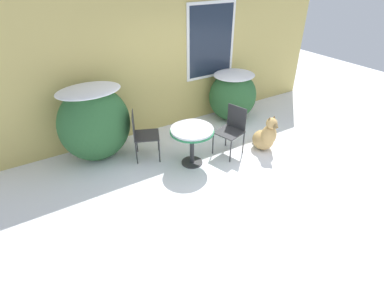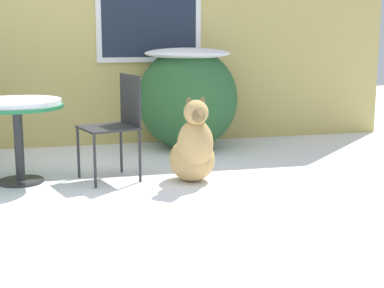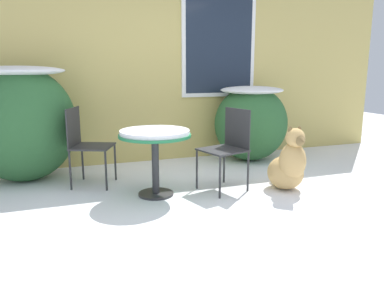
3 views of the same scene
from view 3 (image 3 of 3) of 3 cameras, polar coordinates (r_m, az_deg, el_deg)
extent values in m
plane|color=white|center=(3.87, 3.06, -9.69)|extent=(16.00, 16.00, 0.00)
cube|color=tan|center=(5.70, -5.63, 14.01)|extent=(8.00, 0.06, 3.31)
cube|color=white|center=(6.00, 4.15, 14.91)|extent=(1.22, 0.04, 1.60)
cube|color=#1E2838|center=(5.98, 4.21, 14.91)|extent=(1.10, 0.01, 1.48)
ellipsoid|color=#2D6033|center=(5.05, -24.53, 2.68)|extent=(1.30, 0.94, 1.43)
ellipsoid|color=white|center=(5.01, -25.15, 10.09)|extent=(1.11, 0.80, 0.12)
ellipsoid|color=#2D6033|center=(5.79, 8.96, 3.10)|extent=(1.13, 1.02, 1.14)
ellipsoid|color=white|center=(5.74, 9.12, 8.12)|extent=(0.96, 0.87, 0.12)
cylinder|color=#2D2D30|center=(4.25, -5.51, -7.56)|extent=(0.39, 0.39, 0.03)
cylinder|color=#2D2D30|center=(4.16, -5.59, -3.23)|extent=(0.08, 0.08, 0.64)
cylinder|color=#237A47|center=(4.09, -5.68, 1.30)|extent=(0.79, 0.79, 0.03)
cylinder|color=white|center=(4.08, -5.69, 1.83)|extent=(0.76, 0.76, 0.05)
cube|color=#2D2D30|center=(4.63, -14.90, -0.37)|extent=(0.60, 0.60, 0.02)
cube|color=#2D2D30|center=(4.66, -17.63, 2.51)|extent=(0.18, 0.39, 0.45)
cylinder|color=#2D2D30|center=(4.43, -12.98, -4.04)|extent=(0.02, 0.02, 0.47)
cylinder|color=#2D2D30|center=(4.82, -11.62, -2.72)|extent=(0.02, 0.02, 0.47)
cylinder|color=#2D2D30|center=(4.56, -18.06, -3.86)|extent=(0.02, 0.02, 0.47)
cylinder|color=#2D2D30|center=(4.94, -16.34, -2.60)|extent=(0.02, 0.02, 0.47)
cube|color=#2D2D30|center=(4.30, 4.67, -0.92)|extent=(0.56, 0.56, 0.02)
cube|color=#2D2D30|center=(4.40, 6.91, 2.46)|extent=(0.13, 0.41, 0.45)
cylinder|color=#2D2D30|center=(4.39, 0.74, -3.89)|extent=(0.02, 0.02, 0.47)
cylinder|color=#2D2D30|center=(4.07, 4.28, -5.14)|extent=(0.02, 0.02, 0.47)
cylinder|color=#2D2D30|center=(4.64, 4.92, -3.07)|extent=(0.02, 0.02, 0.47)
cylinder|color=#2D2D30|center=(4.34, 8.54, -4.18)|extent=(0.02, 0.02, 0.47)
ellipsoid|color=tan|center=(4.53, 14.03, -4.25)|extent=(0.42, 0.46, 0.39)
ellipsoid|color=tan|center=(4.38, 15.06, -2.58)|extent=(0.32, 0.29, 0.43)
sphere|color=tan|center=(4.30, 15.46, 0.92)|extent=(0.22, 0.22, 0.22)
cone|color=brown|center=(4.19, 16.51, 0.37)|extent=(0.12, 0.08, 0.12)
ellipsoid|color=brown|center=(4.27, 14.73, 1.99)|extent=(0.05, 0.03, 0.10)
ellipsoid|color=brown|center=(4.33, 16.05, 2.05)|extent=(0.05, 0.03, 0.10)
ellipsoid|color=tan|center=(4.73, 12.65, -4.87)|extent=(0.09, 0.21, 0.07)
camera|label=1|loc=(2.35, -123.54, 46.93)|focal=28.00mm
camera|label=2|loc=(1.83, 117.15, -7.13)|focal=55.00mm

